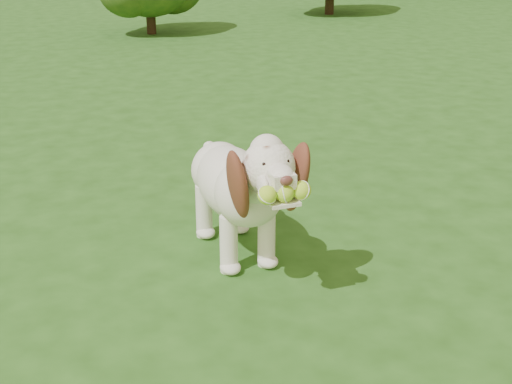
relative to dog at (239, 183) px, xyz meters
name	(u,v)px	position (x,y,z in m)	size (l,w,h in m)	color
ground	(245,280)	(-0.05, -0.23, -0.41)	(80.00, 80.00, 0.00)	#214915
dog	(239,183)	(0.00, 0.00, 0.00)	(0.41, 1.17, 0.77)	white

